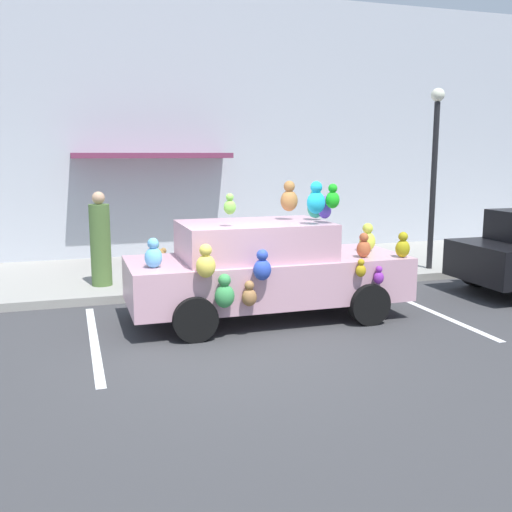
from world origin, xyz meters
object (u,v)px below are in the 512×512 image
Objects in this scene: plush_covered_car at (265,268)px; pedestrian_near_shopfront at (100,243)px; teddy_bear_on_sidewalk at (159,269)px; street_lamp_post at (435,160)px.

plush_covered_car is 2.49× the size of pedestrian_near_shopfront.
pedestrian_near_shopfront is (-2.37, 2.56, 0.15)m from plush_covered_car.
teddy_bear_on_sidewalk is 1.19m from pedestrian_near_shopfront.
pedestrian_near_shopfront reaches higher than teddy_bear_on_sidewalk.
street_lamp_post is (5.82, -0.01, 1.98)m from teddy_bear_on_sidewalk.
street_lamp_post reaches higher than teddy_bear_on_sidewalk.
pedestrian_near_shopfront is at bearing 176.34° from street_lamp_post.
teddy_bear_on_sidewalk is at bearing 179.90° from street_lamp_post.
street_lamp_post is at bearing -3.66° from pedestrian_near_shopfront.
teddy_bear_on_sidewalk is 6.14m from street_lamp_post.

